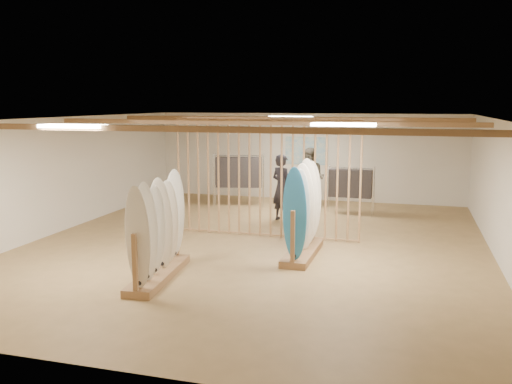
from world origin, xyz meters
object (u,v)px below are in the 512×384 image
(clothing_rack_a, at_px, (239,172))
(rack_left, at_px, (158,245))
(clothing_rack_b, at_px, (350,183))
(rack_right, at_px, (303,225))
(shopper_b, at_px, (311,174))
(shopper_a, at_px, (282,183))

(clothing_rack_a, bearing_deg, rack_left, -98.08)
(rack_left, relative_size, clothing_rack_b, 1.66)
(clothing_rack_a, bearing_deg, rack_right, -72.86)
(rack_left, relative_size, clothing_rack_a, 1.42)
(clothing_rack_a, relative_size, clothing_rack_b, 1.17)
(clothing_rack_a, relative_size, shopper_b, 0.78)
(rack_right, xyz_separation_m, clothing_rack_a, (-2.95, 4.91, 0.40))
(rack_left, height_order, shopper_a, shopper_a)
(clothing_rack_b, distance_m, shopper_a, 2.12)
(shopper_b, bearing_deg, rack_right, -66.96)
(rack_right, relative_size, clothing_rack_b, 1.46)
(clothing_rack_b, relative_size, shopper_a, 0.68)
(rack_right, distance_m, shopper_a, 3.45)
(rack_left, distance_m, rack_right, 3.08)
(rack_left, relative_size, shopper_b, 1.11)
(rack_right, relative_size, shopper_b, 0.97)
(clothing_rack_a, bearing_deg, clothing_rack_b, -20.64)
(rack_left, height_order, shopper_b, shopper_b)
(clothing_rack_a, distance_m, shopper_a, 2.43)
(clothing_rack_a, distance_m, shopper_b, 2.20)
(rack_left, bearing_deg, shopper_b, 72.38)
(shopper_a, distance_m, shopper_b, 1.93)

